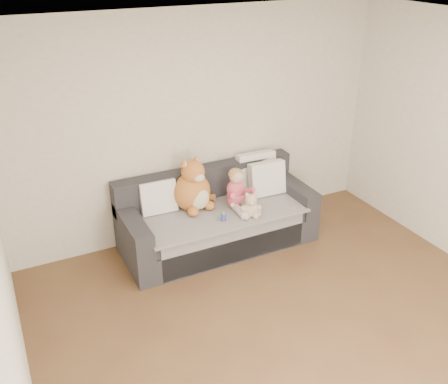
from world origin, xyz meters
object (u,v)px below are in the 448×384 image
sofa (217,219)px  sippy_cup (223,216)px  teddy_bear (251,207)px  plush_cat (193,189)px  toddler (238,192)px

sofa → sippy_cup: bearing=-102.3°
sofa → teddy_bear: (0.24, -0.36, 0.28)m
teddy_bear → sippy_cup: teddy_bear is taller
plush_cat → teddy_bear: size_ratio=2.21×
teddy_bear → sippy_cup: 0.32m
sippy_cup → plush_cat: bearing=112.6°
sofa → plush_cat: (-0.24, 0.11, 0.40)m
sofa → plush_cat: plush_cat is taller
sofa → plush_cat: bearing=156.2°
toddler → plush_cat: plush_cat is taller
plush_cat → sippy_cup: plush_cat is taller
teddy_bear → sippy_cup: size_ratio=2.60×
teddy_bear → plush_cat: bearing=154.9°
sofa → toddler: toddler is taller
sofa → teddy_bear: bearing=-56.6°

